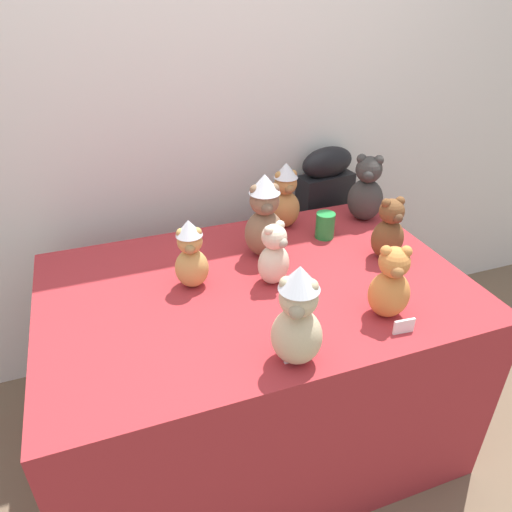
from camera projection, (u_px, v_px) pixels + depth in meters
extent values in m
plane|color=brown|center=(277.00, 479.00, 1.93)|extent=(10.00, 10.00, 0.00)
cube|color=silver|center=(197.00, 96.00, 2.06)|extent=(7.00, 0.08, 2.60)
cube|color=maroon|center=(256.00, 365.00, 1.92)|extent=(1.52, 1.00, 0.79)
cube|color=black|center=(320.00, 254.00, 2.58)|extent=(0.29, 0.16, 0.90)
ellipsoid|color=black|center=(327.00, 163.00, 2.31)|extent=(0.29, 0.16, 0.15)
ellipsoid|color=#7F6047|center=(264.00, 233.00, 1.86)|extent=(0.17, 0.15, 0.19)
sphere|color=#7F6047|center=(265.00, 200.00, 1.78)|extent=(0.11, 0.11, 0.11)
sphere|color=#7F6047|center=(255.00, 190.00, 1.76)|extent=(0.04, 0.04, 0.04)
sphere|color=#7F6047|center=(274.00, 189.00, 1.77)|extent=(0.04, 0.04, 0.04)
sphere|color=brown|center=(267.00, 208.00, 1.75)|extent=(0.05, 0.05, 0.05)
cone|color=silver|center=(265.00, 183.00, 1.75)|extent=(0.12, 0.12, 0.07)
ellipsoid|color=#D17F3D|center=(389.00, 294.00, 1.53)|extent=(0.16, 0.15, 0.16)
sphere|color=#D17F3D|center=(394.00, 262.00, 1.47)|extent=(0.10, 0.10, 0.10)
sphere|color=#D17F3D|center=(386.00, 251.00, 1.45)|extent=(0.04, 0.04, 0.04)
sphere|color=#D17F3D|center=(406.00, 251.00, 1.45)|extent=(0.04, 0.04, 0.04)
sphere|color=#A06536|center=(397.00, 272.00, 1.43)|extent=(0.04, 0.04, 0.04)
ellipsoid|color=tan|center=(192.00, 268.00, 1.68)|extent=(0.14, 0.12, 0.15)
sphere|color=tan|center=(190.00, 241.00, 1.62)|extent=(0.09, 0.09, 0.09)
sphere|color=tan|center=(181.00, 233.00, 1.60)|extent=(0.03, 0.03, 0.03)
sphere|color=tan|center=(197.00, 232.00, 1.61)|extent=(0.03, 0.03, 0.03)
sphere|color=olive|center=(190.00, 249.00, 1.59)|extent=(0.04, 0.04, 0.04)
cone|color=silver|center=(189.00, 228.00, 1.60)|extent=(0.09, 0.09, 0.06)
ellipsoid|color=#B27A42|center=(285.00, 209.00, 2.07)|extent=(0.14, 0.12, 0.16)
sphere|color=#B27A42|center=(286.00, 183.00, 2.01)|extent=(0.10, 0.10, 0.10)
sphere|color=#B27A42|center=(279.00, 176.00, 1.98)|extent=(0.04, 0.04, 0.04)
sphere|color=#B27A42|center=(293.00, 174.00, 2.00)|extent=(0.04, 0.04, 0.04)
sphere|color=olive|center=(289.00, 189.00, 1.98)|extent=(0.04, 0.04, 0.04)
cone|color=silver|center=(286.00, 170.00, 1.98)|extent=(0.10, 0.10, 0.06)
ellipsoid|color=brown|center=(387.00, 239.00, 1.85)|extent=(0.13, 0.11, 0.16)
sphere|color=brown|center=(392.00, 211.00, 1.79)|extent=(0.10, 0.10, 0.10)
sphere|color=brown|center=(386.00, 203.00, 1.76)|extent=(0.04, 0.04, 0.04)
sphere|color=brown|center=(400.00, 201.00, 1.78)|extent=(0.04, 0.04, 0.04)
sphere|color=brown|center=(398.00, 218.00, 1.76)|extent=(0.04, 0.04, 0.04)
ellipsoid|color=beige|center=(274.00, 264.00, 1.70)|extent=(0.15, 0.14, 0.15)
sphere|color=beige|center=(274.00, 237.00, 1.64)|extent=(0.09, 0.09, 0.09)
sphere|color=beige|center=(269.00, 230.00, 1.60)|extent=(0.03, 0.03, 0.03)
sphere|color=beige|center=(280.00, 225.00, 1.64)|extent=(0.03, 0.03, 0.03)
sphere|color=#ABA08A|center=(282.00, 243.00, 1.62)|extent=(0.04, 0.04, 0.04)
ellipsoid|color=#383533|center=(365.00, 200.00, 2.12)|extent=(0.20, 0.20, 0.19)
sphere|color=#383533|center=(369.00, 170.00, 2.05)|extent=(0.11, 0.11, 0.11)
sphere|color=#383533|center=(362.00, 159.00, 2.03)|extent=(0.04, 0.04, 0.04)
sphere|color=#383533|center=(379.00, 160.00, 2.02)|extent=(0.04, 0.04, 0.04)
sphere|color=#32302E|center=(368.00, 176.00, 2.02)|extent=(0.05, 0.05, 0.05)
ellipsoid|color=#CCB78E|center=(296.00, 336.00, 1.34)|extent=(0.19, 0.18, 0.18)
sphere|color=#CCB78E|center=(299.00, 298.00, 1.27)|extent=(0.11, 0.11, 0.11)
sphere|color=#CCB78E|center=(287.00, 283.00, 1.25)|extent=(0.04, 0.04, 0.04)
sphere|color=#CCB78E|center=(312.00, 286.00, 1.24)|extent=(0.04, 0.04, 0.04)
sphere|color=#9D8E71|center=(297.00, 311.00, 1.24)|extent=(0.05, 0.05, 0.05)
cone|color=silver|center=(300.00, 277.00, 1.24)|extent=(0.11, 0.11, 0.07)
cylinder|color=#238C3D|center=(325.00, 225.00, 2.00)|extent=(0.08, 0.08, 0.11)
cube|color=white|center=(296.00, 354.00, 1.37)|extent=(0.07, 0.01, 0.05)
cube|color=white|center=(404.00, 326.00, 1.48)|extent=(0.07, 0.01, 0.05)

